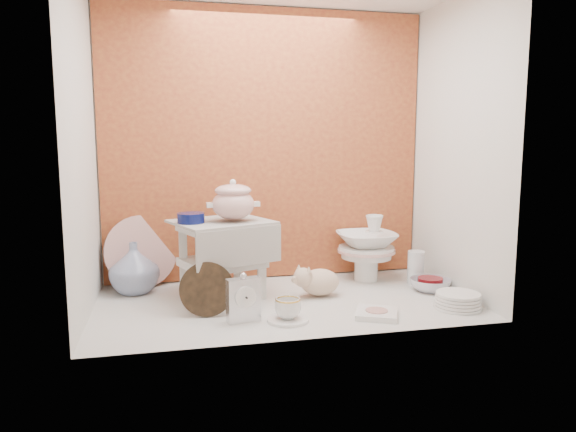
% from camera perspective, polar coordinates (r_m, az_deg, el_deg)
% --- Properties ---
extents(ground, '(1.80, 1.80, 0.00)m').
position_cam_1_polar(ground, '(2.62, -0.33, -9.20)').
color(ground, silver).
rests_on(ground, ground).
extents(niche_shell, '(1.86, 1.03, 1.53)m').
position_cam_1_polar(niche_shell, '(2.68, -1.19, 11.31)').
color(niche_shell, '#B2622C').
rests_on(niche_shell, ground).
extents(step_stool, '(0.55, 0.51, 0.39)m').
position_cam_1_polar(step_stool, '(2.67, -7.08, -4.63)').
color(step_stool, silver).
rests_on(step_stool, ground).
extents(soup_tureen, '(0.26, 0.26, 0.21)m').
position_cam_1_polar(soup_tureen, '(2.60, -5.91, 1.71)').
color(soup_tureen, white).
rests_on(soup_tureen, step_stool).
extents(cobalt_bowl, '(0.15, 0.15, 0.05)m').
position_cam_1_polar(cobalt_bowl, '(2.59, -10.37, -0.21)').
color(cobalt_bowl, '#091047').
rests_on(cobalt_bowl, step_stool).
extents(floral_platter, '(0.40, 0.22, 0.38)m').
position_cam_1_polar(floral_platter, '(2.95, -15.48, -3.71)').
color(floral_platter, silver).
rests_on(floral_platter, ground).
extents(blue_white_vase, '(0.31, 0.31, 0.26)m').
position_cam_1_polar(blue_white_vase, '(2.85, -16.19, -5.36)').
color(blue_white_vase, silver).
rests_on(blue_white_vase, ground).
extents(lacquer_tray, '(0.25, 0.10, 0.24)m').
position_cam_1_polar(lacquer_tray, '(2.42, -8.70, -7.79)').
color(lacquer_tray, black).
rests_on(lacquer_tray, ground).
extents(mantel_clock, '(0.15, 0.08, 0.21)m').
position_cam_1_polar(mantel_clock, '(2.33, -4.81, -8.74)').
color(mantel_clock, silver).
rests_on(mantel_clock, ground).
extents(plush_pig, '(0.28, 0.22, 0.15)m').
position_cam_1_polar(plush_pig, '(2.70, 3.43, -7.05)').
color(plush_pig, '#D0AF93').
rests_on(plush_pig, ground).
extents(teacup_saucer, '(0.23, 0.23, 0.01)m').
position_cam_1_polar(teacup_saucer, '(2.36, -0.02, -11.06)').
color(teacup_saucer, white).
rests_on(teacup_saucer, ground).
extents(gold_rim_teacup, '(0.15, 0.15, 0.09)m').
position_cam_1_polar(gold_rim_teacup, '(2.34, -0.02, -9.86)').
color(gold_rim_teacup, white).
rests_on(gold_rim_teacup, teacup_saucer).
extents(lattice_dish, '(0.24, 0.24, 0.03)m').
position_cam_1_polar(lattice_dish, '(2.45, 9.49, -10.28)').
color(lattice_dish, white).
rests_on(lattice_dish, ground).
extents(dinner_plate_stack, '(0.23, 0.23, 0.07)m').
position_cam_1_polar(dinner_plate_stack, '(2.64, 17.76, -8.62)').
color(dinner_plate_stack, white).
rests_on(dinner_plate_stack, ground).
extents(crystal_bowl, '(0.27, 0.27, 0.07)m').
position_cam_1_polar(crystal_bowl, '(2.89, 15.01, -7.16)').
color(crystal_bowl, silver).
rests_on(crystal_bowl, ground).
extents(clear_glass_vase, '(0.09, 0.09, 0.18)m').
position_cam_1_polar(clear_glass_vase, '(3.00, 13.55, -5.39)').
color(clear_glass_vase, silver).
rests_on(clear_glass_vase, ground).
extents(porcelain_tower, '(0.39, 0.39, 0.37)m').
position_cam_1_polar(porcelain_tower, '(3.01, 8.41, -3.39)').
color(porcelain_tower, white).
rests_on(porcelain_tower, ground).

